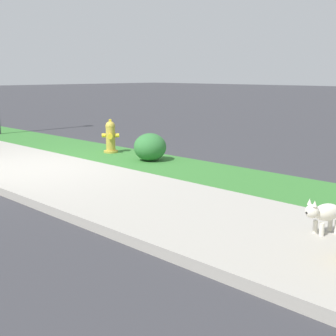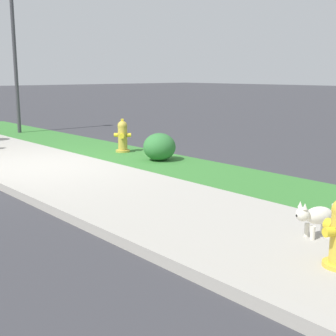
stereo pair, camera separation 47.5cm
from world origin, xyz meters
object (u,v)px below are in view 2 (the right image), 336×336
fire_hydrant_mid_block (123,136)px  small_white_dog (315,216)px  street_lamp (13,30)px  shrub_bush_near_lamp (159,147)px

fire_hydrant_mid_block → small_white_dog: 6.31m
small_white_dog → street_lamp: (-11.06, 1.49, 2.76)m
small_white_dog → shrub_bush_near_lamp: size_ratio=0.70×
shrub_bush_near_lamp → fire_hydrant_mid_block: bearing=178.0°
fire_hydrant_mid_block → shrub_bush_near_lamp: fire_hydrant_mid_block is taller
small_white_dog → shrub_bush_near_lamp: shrub_bush_near_lamp is taller
small_white_dog → fire_hydrant_mid_block: bearing=-84.4°
small_white_dog → street_lamp: bearing=-75.8°
small_white_dog → shrub_bush_near_lamp: bearing=-88.3°
fire_hydrant_mid_block → shrub_bush_near_lamp: 1.37m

